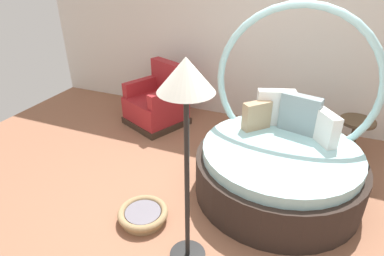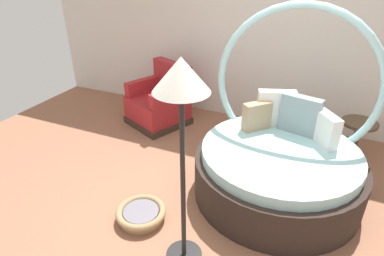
% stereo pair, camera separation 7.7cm
% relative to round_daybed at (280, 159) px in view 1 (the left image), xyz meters
% --- Properties ---
extents(ground_plane, '(8.00, 8.00, 0.02)m').
position_rel_round_daybed_xyz_m(ground_plane, '(-0.41, -0.70, -0.41)').
color(ground_plane, '#936047').
extents(back_wall, '(8.00, 0.12, 3.13)m').
position_rel_round_daybed_xyz_m(back_wall, '(-0.41, 1.75, 1.16)').
color(back_wall, silver).
rests_on(back_wall, ground_plane).
extents(round_daybed, '(1.81, 1.81, 2.00)m').
position_rel_round_daybed_xyz_m(round_daybed, '(0.00, 0.00, 0.00)').
color(round_daybed, '#2D231E').
rests_on(round_daybed, ground_plane).
extents(red_armchair, '(1.05, 1.05, 0.94)m').
position_rel_round_daybed_xyz_m(red_armchair, '(-2.03, 0.97, -0.07)').
color(red_armchair, '#38281E').
rests_on(red_armchair, ground_plane).
extents(pet_basket, '(0.51, 0.51, 0.13)m').
position_rel_round_daybed_xyz_m(pet_basket, '(-1.16, -1.04, -0.33)').
color(pet_basket, '#9E7F56').
rests_on(pet_basket, ground_plane).
extents(side_table, '(0.44, 0.44, 0.52)m').
position_rel_round_daybed_xyz_m(side_table, '(0.80, 1.11, 0.03)').
color(side_table, brown).
rests_on(side_table, ground_plane).
extents(floor_lamp, '(0.40, 0.40, 1.82)m').
position_rel_round_daybed_xyz_m(floor_lamp, '(-0.56, -1.29, 1.13)').
color(floor_lamp, black).
rests_on(floor_lamp, ground_plane).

